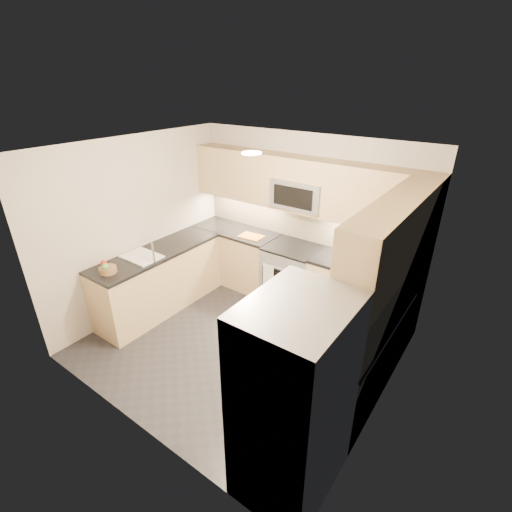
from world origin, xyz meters
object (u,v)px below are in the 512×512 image
(refrigerator, at_px, (294,401))
(cutting_board, at_px, (251,236))
(microwave, at_px, (300,194))
(gas_range, at_px, (292,275))
(utensil_bowl, at_px, (398,273))
(fruit_basket, at_px, (108,270))

(refrigerator, xyz_separation_m, cutting_board, (-2.16, 2.36, 0.05))
(microwave, height_order, refrigerator, microwave)
(gas_range, height_order, refrigerator, refrigerator)
(cutting_board, bearing_deg, gas_range, 5.38)
(utensil_bowl, xyz_separation_m, cutting_board, (-2.24, 0.01, -0.07))
(refrigerator, distance_m, utensil_bowl, 2.36)
(refrigerator, xyz_separation_m, fruit_basket, (-2.94, 0.37, 0.08))
(gas_range, height_order, cutting_board, cutting_board)
(gas_range, relative_size, utensil_bowl, 3.36)
(utensil_bowl, xyz_separation_m, fruit_basket, (-3.01, -1.98, -0.04))
(gas_range, bearing_deg, utensil_bowl, -2.76)
(refrigerator, relative_size, utensil_bowl, 6.64)
(gas_range, distance_m, microwave, 1.25)
(refrigerator, height_order, utensil_bowl, refrigerator)
(refrigerator, bearing_deg, cutting_board, 132.52)
(gas_range, xyz_separation_m, refrigerator, (1.45, -2.43, 0.45))
(refrigerator, distance_m, fruit_basket, 2.96)
(refrigerator, distance_m, cutting_board, 3.20)
(microwave, bearing_deg, cutting_board, -164.90)
(fruit_basket, bearing_deg, microwave, 55.68)
(gas_range, height_order, microwave, microwave)
(refrigerator, bearing_deg, microwave, 119.62)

